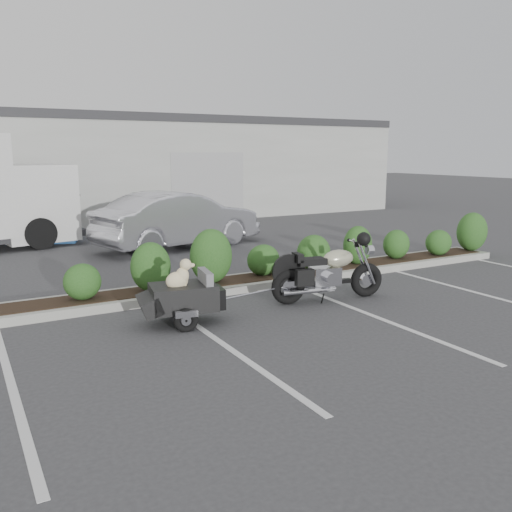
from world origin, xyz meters
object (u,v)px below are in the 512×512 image
pet_trailer (182,296)px  sedan (179,219)px  dumpster (43,219)px  motorcycle (329,273)px

pet_trailer → sedan: sedan is taller
pet_trailer → sedan: 6.95m
pet_trailer → dumpster: (-0.64, 9.45, 0.24)m
motorcycle → dumpster: (-3.42, 9.47, 0.17)m
motorcycle → dumpster: dumpster is taller
pet_trailer → motorcycle: bearing=9.5°
motorcycle → pet_trailer: motorcycle is taller
motorcycle → sedan: size_ratio=0.46×
sedan → dumpster: (-3.13, 2.96, -0.10)m
motorcycle → pet_trailer: (-2.78, 0.03, -0.06)m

